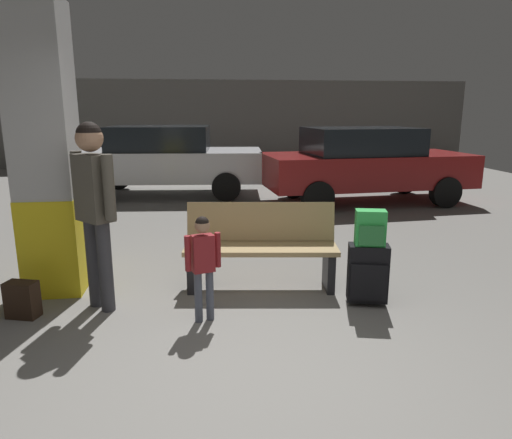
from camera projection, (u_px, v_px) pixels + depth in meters
ground_plane at (222, 237)px, 7.20m from camera, size 18.00×18.00×0.10m
garage_back_wall at (206, 124)px, 15.42m from camera, size 18.00×0.12×2.80m
structural_pillar at (46, 154)px, 4.65m from camera, size 0.57×0.57×2.89m
bench at (261, 246)px, 4.97m from camera, size 1.65×0.73×0.89m
suitcase at (368, 273)px, 4.51m from camera, size 0.42×0.31×0.60m
backpack_bright at (370, 228)px, 4.41m from camera, size 0.31×0.24×0.34m
child at (203, 258)px, 4.10m from camera, size 0.32×0.19×0.97m
adult at (94, 197)px, 4.26m from camera, size 0.44×0.47×1.76m
backpack_dark_floor at (23, 300)px, 4.27m from camera, size 0.31×0.26×0.34m
parked_car_far at (166, 159)px, 10.27m from camera, size 4.23×2.07×1.51m
parked_car_near at (365, 163)px, 9.42m from camera, size 4.22×2.04×1.51m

